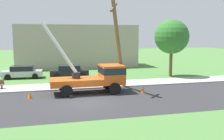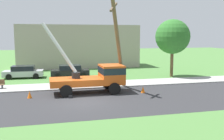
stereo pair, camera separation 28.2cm
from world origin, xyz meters
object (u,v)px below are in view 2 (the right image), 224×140
(parked_sedan_silver, at_px, (23,72))
(parked_sedan_black, at_px, (70,71))
(leaning_utility_pole, at_px, (118,43))
(traffic_cone_ahead, at_px, (143,90))
(roadside_tree_far, at_px, (173,37))
(utility_truck, at_px, (97,76))
(traffic_cone_behind, at_px, (30,95))

(parked_sedan_silver, relative_size, parked_sedan_black, 1.00)
(leaning_utility_pole, bearing_deg, traffic_cone_ahead, -37.08)
(leaning_utility_pole, height_order, parked_sedan_black, leaning_utility_pole)
(traffic_cone_ahead, bearing_deg, parked_sedan_black, 118.73)
(leaning_utility_pole, distance_m, traffic_cone_ahead, 4.56)
(parked_sedan_black, distance_m, roadside_tree_far, 12.67)
(utility_truck, relative_size, roadside_tree_far, 1.01)
(traffic_cone_behind, xyz_separation_m, parked_sedan_black, (3.92, 9.53, 0.43))
(parked_sedan_black, relative_size, roadside_tree_far, 0.66)
(utility_truck, relative_size, leaning_utility_pole, 0.82)
(traffic_cone_ahead, bearing_deg, utility_truck, 163.44)
(parked_sedan_silver, distance_m, parked_sedan_black, 5.31)
(leaning_utility_pole, bearing_deg, utility_truck, -172.39)
(traffic_cone_ahead, relative_size, roadside_tree_far, 0.08)
(traffic_cone_behind, relative_size, parked_sedan_black, 0.13)
(roadside_tree_far, bearing_deg, utility_truck, -148.36)
(utility_truck, distance_m, roadside_tree_far, 12.42)
(leaning_utility_pole, relative_size, parked_sedan_silver, 1.84)
(leaning_utility_pole, xyz_separation_m, parked_sedan_black, (-3.55, 8.45, -3.50))
(leaning_utility_pole, relative_size, parked_sedan_black, 1.85)
(parked_sedan_black, bearing_deg, parked_sedan_silver, 173.04)
(utility_truck, height_order, roadside_tree_far, roadside_tree_far)
(roadside_tree_far, bearing_deg, parked_sedan_black, 168.32)
(traffic_cone_ahead, distance_m, roadside_tree_far, 10.73)
(parked_sedan_silver, bearing_deg, traffic_cone_behind, -82.47)
(parked_sedan_silver, height_order, parked_sedan_black, same)
(traffic_cone_behind, bearing_deg, parked_sedan_black, 67.62)
(parked_sedan_silver, height_order, roadside_tree_far, roadside_tree_far)
(leaning_utility_pole, relative_size, roadside_tree_far, 1.22)
(utility_truck, bearing_deg, leaning_utility_pole, 7.61)
(leaning_utility_pole, height_order, parked_sedan_silver, leaning_utility_pole)
(leaning_utility_pole, relative_size, traffic_cone_behind, 14.76)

